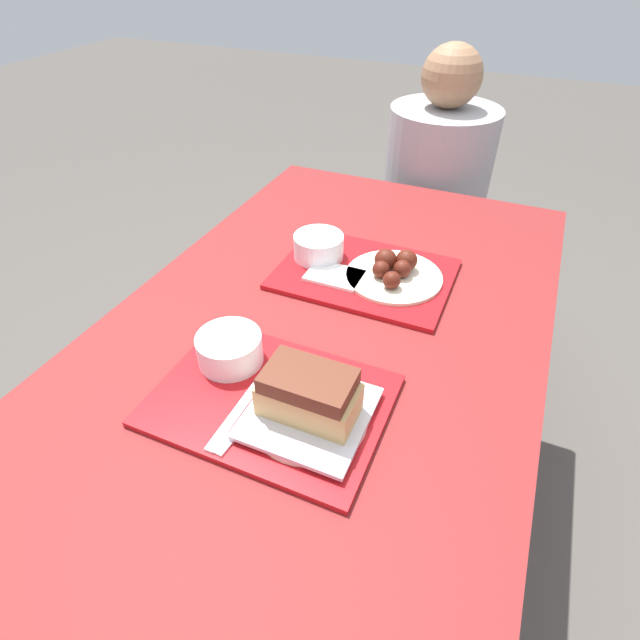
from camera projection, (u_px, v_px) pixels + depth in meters
name	position (u px, v px, depth m)	size (l,w,h in m)	color
ground_plane	(319.00, 530.00, 1.49)	(12.00, 12.00, 0.00)	#4C4742
picnic_table	(319.00, 369.00, 1.06)	(0.86, 1.51, 0.78)	maroon
picnic_bench_far	(420.00, 257.00, 1.93)	(0.82, 0.28, 0.47)	maroon
tray_near	(269.00, 400.00, 0.85)	(0.39, 0.29, 0.01)	#B21419
tray_far	(364.00, 274.00, 1.15)	(0.39, 0.29, 0.01)	#B21419
bowl_coleslaw_near	(230.00, 347.00, 0.90)	(0.12, 0.12, 0.06)	silver
brisket_sandwich_plate	(309.00, 401.00, 0.79)	(0.19, 0.19, 0.10)	beige
plastic_fork_near	(237.00, 412.00, 0.82)	(0.02, 0.17, 0.00)	white
plastic_knife_near	(249.00, 416.00, 0.81)	(0.03, 0.17, 0.00)	white
condiment_packet	(288.00, 372.00, 0.89)	(0.04, 0.03, 0.01)	#A59E93
bowl_coleslaw_far	(319.00, 245.00, 1.18)	(0.12, 0.12, 0.06)	silver
wings_plate_far	(394.00, 270.00, 1.12)	(0.22, 0.22, 0.06)	beige
napkin_far	(334.00, 275.00, 1.13)	(0.12, 0.09, 0.01)	white
person_seated_across	(437.00, 171.00, 1.71)	(0.36, 0.36, 0.67)	#9E9EA3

